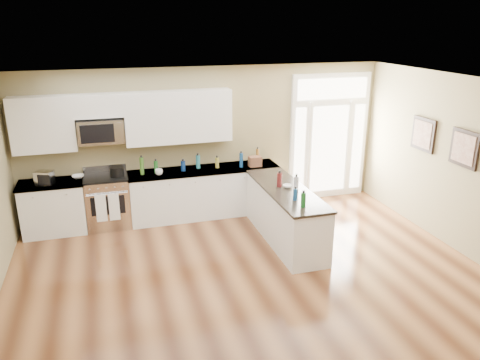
# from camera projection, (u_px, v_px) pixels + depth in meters

# --- Properties ---
(ground) EXTENTS (8.00, 8.00, 0.00)m
(ground) POSITION_uv_depth(u_px,v_px,m) (282.00, 325.00, 5.81)
(ground) COLOR #492714
(room_shell) EXTENTS (8.00, 8.00, 8.00)m
(room_shell) POSITION_uv_depth(u_px,v_px,m) (286.00, 197.00, 5.26)
(room_shell) COLOR #90845B
(room_shell) RESTS_ON ground
(back_cabinet_left) EXTENTS (1.10, 0.66, 0.94)m
(back_cabinet_left) POSITION_uv_depth(u_px,v_px,m) (54.00, 209.00, 8.24)
(back_cabinet_left) COLOR white
(back_cabinet_left) RESTS_ON ground
(back_cabinet_right) EXTENTS (2.85, 0.66, 0.94)m
(back_cabinet_right) POSITION_uv_depth(u_px,v_px,m) (205.00, 194.00, 8.97)
(back_cabinet_right) COLOR white
(back_cabinet_right) RESTS_ON ground
(peninsula_cabinet) EXTENTS (0.69, 2.32, 0.94)m
(peninsula_cabinet) POSITION_uv_depth(u_px,v_px,m) (285.00, 216.00, 7.95)
(peninsula_cabinet) COLOR white
(peninsula_cabinet) RESTS_ON ground
(upper_cabinet_left) EXTENTS (1.04, 0.33, 0.95)m
(upper_cabinet_left) POSITION_uv_depth(u_px,v_px,m) (43.00, 124.00, 7.89)
(upper_cabinet_left) COLOR white
(upper_cabinet_left) RESTS_ON room_shell
(upper_cabinet_right) EXTENTS (1.94, 0.33, 0.95)m
(upper_cabinet_right) POSITION_uv_depth(u_px,v_px,m) (179.00, 117.00, 8.51)
(upper_cabinet_right) COLOR white
(upper_cabinet_right) RESTS_ON room_shell
(upper_cabinet_short) EXTENTS (0.82, 0.33, 0.40)m
(upper_cabinet_short) POSITION_uv_depth(u_px,v_px,m) (98.00, 106.00, 8.05)
(upper_cabinet_short) COLOR white
(upper_cabinet_short) RESTS_ON room_shell
(microwave) EXTENTS (0.78, 0.41, 0.42)m
(microwave) POSITION_uv_depth(u_px,v_px,m) (101.00, 131.00, 8.16)
(microwave) COLOR silver
(microwave) RESTS_ON room_shell
(entry_door) EXTENTS (1.70, 0.10, 2.60)m
(entry_door) POSITION_uv_depth(u_px,v_px,m) (329.00, 137.00, 9.66)
(entry_door) COLOR white
(entry_door) RESTS_ON ground
(wall_art_near) EXTENTS (0.05, 0.58, 0.58)m
(wall_art_near) POSITION_uv_depth(u_px,v_px,m) (423.00, 134.00, 8.19)
(wall_art_near) COLOR black
(wall_art_near) RESTS_ON room_shell
(wall_art_far) EXTENTS (0.05, 0.58, 0.58)m
(wall_art_far) POSITION_uv_depth(u_px,v_px,m) (464.00, 148.00, 7.28)
(wall_art_far) COLOR black
(wall_art_far) RESTS_ON room_shell
(kitchen_range) EXTENTS (0.76, 0.68, 1.08)m
(kitchen_range) POSITION_uv_depth(u_px,v_px,m) (108.00, 201.00, 8.47)
(kitchen_range) COLOR silver
(kitchen_range) RESTS_ON ground
(stockpot) EXTENTS (0.30, 0.30, 0.19)m
(stockpot) POSITION_uv_depth(u_px,v_px,m) (117.00, 171.00, 8.32)
(stockpot) COLOR black
(stockpot) RESTS_ON kitchen_range
(toaster_oven) EXTENTS (0.34, 0.30, 0.24)m
(toaster_oven) POSITION_uv_depth(u_px,v_px,m) (44.00, 178.00, 7.93)
(toaster_oven) COLOR silver
(toaster_oven) RESTS_ON back_cabinet_left
(cardboard_box) EXTENTS (0.24, 0.17, 0.19)m
(cardboard_box) POSITION_uv_depth(u_px,v_px,m) (255.00, 161.00, 8.93)
(cardboard_box) COLOR brown
(cardboard_box) RESTS_ON back_cabinet_right
(bowl_left) EXTENTS (0.21, 0.21, 0.05)m
(bowl_left) POSITION_uv_depth(u_px,v_px,m) (78.00, 177.00, 8.28)
(bowl_left) COLOR white
(bowl_left) RESTS_ON back_cabinet_left
(bowl_peninsula) EXTENTS (0.20, 0.20, 0.05)m
(bowl_peninsula) POSITION_uv_depth(u_px,v_px,m) (287.00, 186.00, 7.81)
(bowl_peninsula) COLOR white
(bowl_peninsula) RESTS_ON peninsula_cabinet
(cup_counter) EXTENTS (0.14, 0.14, 0.11)m
(cup_counter) POSITION_uv_depth(u_px,v_px,m) (159.00, 172.00, 8.44)
(cup_counter) COLOR white
(cup_counter) RESTS_ON back_cabinet_right
(counter_bottles) EXTENTS (2.40, 2.44, 0.31)m
(counter_bottles) POSITION_uv_depth(u_px,v_px,m) (229.00, 171.00, 8.26)
(counter_bottles) COLOR #19591E
(counter_bottles) RESTS_ON back_cabinet_right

